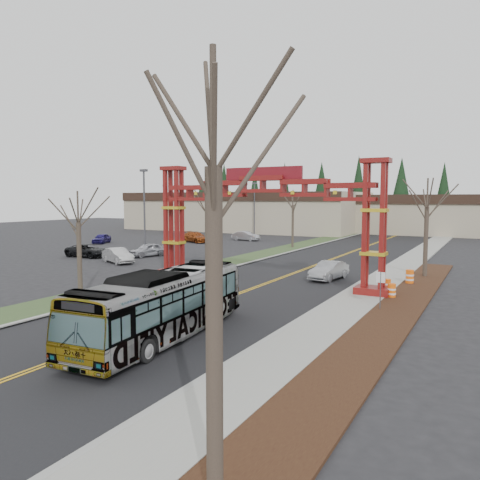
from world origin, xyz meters
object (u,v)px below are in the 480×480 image
Objects in this scene: parked_car_mid_a at (196,237)px; bare_tree_median_near at (78,223)px; parked_car_near_a at (148,250)px; barrel_north at (410,277)px; transit_bus at (163,305)px; bare_tree_right_near at (213,170)px; retail_building_west at (246,211)px; street_sign at (381,283)px; light_pole_far at (254,205)px; gateway_arch at (263,204)px; parked_car_near_b at (118,256)px; bare_tree_median_mid at (207,204)px; bare_tree_right_far at (427,208)px; barrel_south at (392,291)px; light_pole_near at (144,206)px; parked_car_near_c at (88,251)px; bare_tree_median_far at (293,205)px; barrel_mid at (387,286)px; parked_car_far_a at (246,236)px; silver_sedan at (329,271)px; parked_car_mid_b at (102,238)px; light_pole_mid at (165,208)px.

bare_tree_median_near reaches higher than parked_car_mid_a.
parked_car_near_a reaches higher than barrel_north.
bare_tree_right_near is (8.18, -8.74, 5.36)m from transit_bus.
retail_building_west is 20.83× the size of street_sign.
retail_building_west is at bearing 123.65° from light_pole_far.
gateway_arch is 4.05× the size of parked_car_near_b.
bare_tree_median_near is at bearing -90.00° from bare_tree_median_mid.
street_sign is (-0.72, -13.09, -4.03)m from bare_tree_right_far.
street_sign is at bearing -89.36° from barrel_south.
light_pole_near is 1.05× the size of light_pole_far.
parked_car_near_a is 6.42m from parked_car_near_c.
bare_tree_median_far is at bearing 107.62° from gateway_arch.
barrel_mid is (16.60, 11.34, -4.36)m from bare_tree_median_near.
bare_tree_right_far is at bearing 42.79° from gateway_arch.
transit_bus is 30.86m from parked_car_near_a.
parked_car_far_a is 3.91× the size of barrel_north.
parked_car_near_b reaches higher than barrel_north.
parked_car_far_a is 44.79m from street_sign.
silver_sedan is 7.52m from barrel_south.
street_sign is at bearing -55.65° from light_pole_far.
parked_car_near_a is at bearing -123.29° from bare_tree_median_far.
retail_building_west is at bearing 131.82° from bare_tree_right_far.
bare_tree_median_far is (22.00, -28.76, 1.70)m from retail_building_west.
light_pole_far is at bearing 134.31° from bare_tree_right_far.
gateway_arch is at bearing -31.82° from bare_tree_median_mid.
parked_car_mid_b is 27.53m from bare_tree_median_far.
light_pole_far is at bearing -4.20° from parked_car_near_c.
light_pole_near is at bearing 132.04° from bare_tree_right_near.
bare_tree_median_mid is (0.00, 14.82, 1.06)m from bare_tree_median_near.
parked_car_near_b is at bearing 132.93° from transit_bus.
street_sign is at bearing -9.77° from parked_car_near_a.
light_pole_far is at bearing 94.75° from light_pole_near.
light_pole_near is at bearing -52.58° from parked_car_mid_b.
bare_tree_median_mid is 8.61× the size of barrel_mid.
barrel_mid is 4.01m from barrel_north.
retail_building_west is 41.88× the size of barrel_north.
gateway_arch reaches higher than parked_car_near_a.
bare_tree_median_far is at bearing -8.56° from parked_car_mid_b.
parked_car_mid_b is at bearing -164.32° from bare_tree_median_far.
silver_sedan is 0.52× the size of light_pole_mid.
parked_car_near_c is (-27.37, 1.07, -0.01)m from silver_sedan.
barrel_mid is (26.26, -2.25, -0.27)m from parked_car_near_b.
parked_car_near_c reaches higher than barrel_south.
light_pole_near is at bearing -58.47° from light_pole_mid.
bare_tree_right_far reaches higher than transit_bus.
parked_car_near_b is 28.63m from bare_tree_right_far.
bare_tree_median_far is at bearing 124.07° from barrel_south.
parked_car_mid_a is at bearing 10.79° from parked_car_mid_b.
street_sign is 5.48m from barrel_mid.
bare_tree_median_far is 24.04m from bare_tree_right_far.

